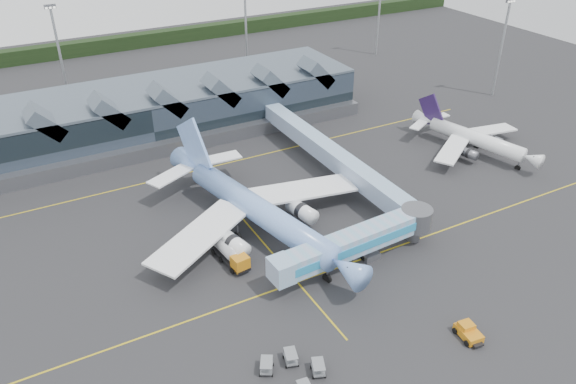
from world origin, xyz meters
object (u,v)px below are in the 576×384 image
main_airliner (254,207)px  fuel_truck (228,251)px  regional_jet (472,137)px  pushback_tug (468,332)px  jet_bridge (364,239)px

main_airliner → fuel_truck: 8.52m
regional_jet → main_airliner: bearing=171.5°
main_airliner → regional_jet: size_ratio=1.59×
pushback_tug → jet_bridge: bearing=104.1°
fuel_truck → main_airliner: bearing=31.5°
regional_jet → fuel_truck: (-54.61, -9.41, -1.32)m
main_airliner → fuel_truck: size_ratio=4.91×
main_airliner → regional_jet: bearing=-7.0°
main_airliner → jet_bridge: (10.09, -14.15, -0.35)m
jet_bridge → fuel_truck: jet_bridge is taller
regional_jet → pushback_tug: regional_jet is taller
main_airliner → regional_jet: (48.18, 4.38, -1.12)m
main_airliner → fuel_truck: bearing=-154.2°
fuel_truck → pushback_tug: fuel_truck is taller
regional_jet → fuel_truck: size_ratio=3.08×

